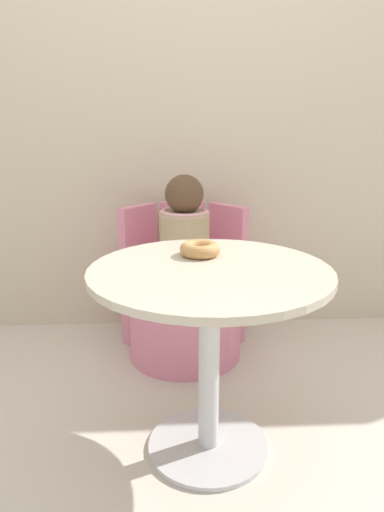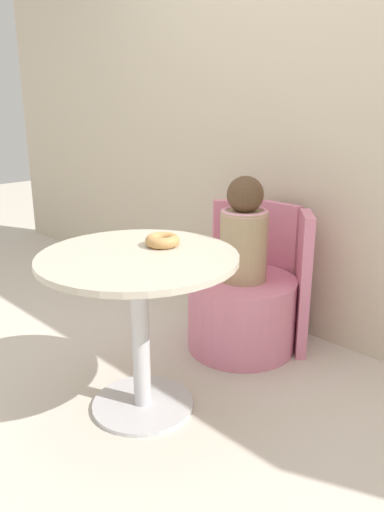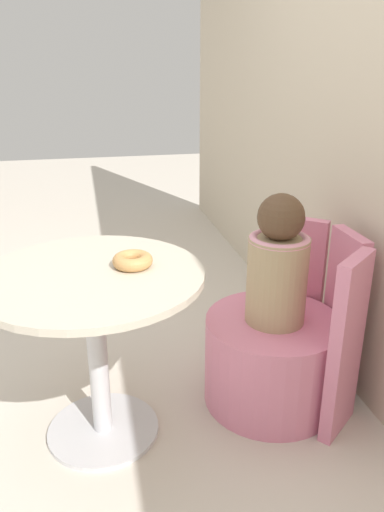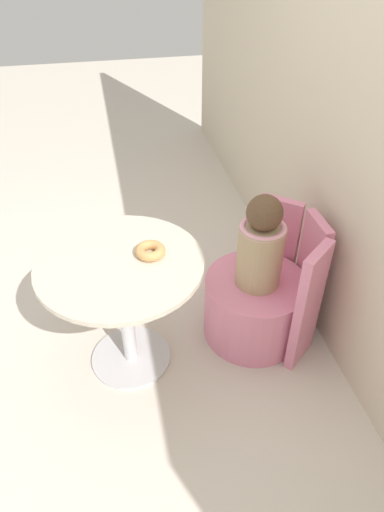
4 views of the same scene
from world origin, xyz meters
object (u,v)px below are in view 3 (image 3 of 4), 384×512
object	(u,v)px
tub_chair	(271,360)
donut	(133,260)
round_table	(94,314)
child_figure	(278,264)

from	to	relation	value
tub_chair	donut	world-z (taller)	donut
round_table	tub_chair	size ratio (longest dim) A/B	1.42
donut	child_figure	bearing A→B (deg)	93.69
tub_chair	child_figure	world-z (taller)	child_figure
child_figure	round_table	bearing A→B (deg)	-85.23
tub_chair	child_figure	bearing A→B (deg)	0.00
round_table	tub_chair	bearing A→B (deg)	94.77
round_table	donut	bearing A→B (deg)	98.86
round_table	child_figure	bearing A→B (deg)	94.77
child_figure	donut	xyz separation A→B (m)	(0.04, -0.56, 0.08)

